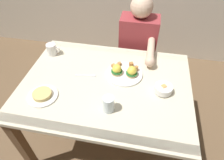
# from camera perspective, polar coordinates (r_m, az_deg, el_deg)

# --- Properties ---
(ground_plane) EXTENTS (6.00, 6.00, 0.00)m
(ground_plane) POSITION_cam_1_polar(r_m,az_deg,el_deg) (1.98, -1.40, -16.21)
(ground_plane) COLOR brown
(dining_table) EXTENTS (1.20, 0.90, 0.74)m
(dining_table) POSITION_cam_1_polar(r_m,az_deg,el_deg) (1.47, -1.82, -3.86)
(dining_table) COLOR beige
(dining_table) RESTS_ON ground_plane
(eggs_benedict_plate) EXTENTS (0.27, 0.27, 0.09)m
(eggs_benedict_plate) POSITION_cam_1_polar(r_m,az_deg,el_deg) (1.44, 3.58, 2.37)
(eggs_benedict_plate) COLOR white
(eggs_benedict_plate) RESTS_ON dining_table
(fruit_bowl) EXTENTS (0.12, 0.12, 0.06)m
(fruit_bowl) POSITION_cam_1_polar(r_m,az_deg,el_deg) (1.35, 14.75, -2.53)
(fruit_bowl) COLOR white
(fruit_bowl) RESTS_ON dining_table
(coffee_mug) EXTENTS (0.11, 0.08, 0.09)m
(coffee_mug) POSITION_cam_1_polar(r_m,az_deg,el_deg) (1.69, -17.18, 8.64)
(coffee_mug) COLOR white
(coffee_mug) RESTS_ON dining_table
(fork) EXTENTS (0.16, 0.04, 0.00)m
(fork) POSITION_cam_1_polar(r_m,az_deg,el_deg) (1.45, -7.37, 1.32)
(fork) COLOR silver
(fork) RESTS_ON dining_table
(water_glass_near) EXTENTS (0.07, 0.07, 0.11)m
(water_glass_near) POSITION_cam_1_polar(r_m,az_deg,el_deg) (1.20, -1.04, -7.31)
(water_glass_near) COLOR silver
(water_glass_near) RESTS_ON dining_table
(side_plate) EXTENTS (0.20, 0.20, 0.04)m
(side_plate) POSITION_cam_1_polar(r_m,az_deg,el_deg) (1.37, -19.71, -4.19)
(side_plate) COLOR white
(side_plate) RESTS_ON dining_table
(diner_person) EXTENTS (0.34, 0.54, 1.14)m
(diner_person) POSITION_cam_1_polar(r_m,az_deg,el_deg) (1.89, 7.46, 9.16)
(diner_person) COLOR #33333D
(diner_person) RESTS_ON ground_plane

